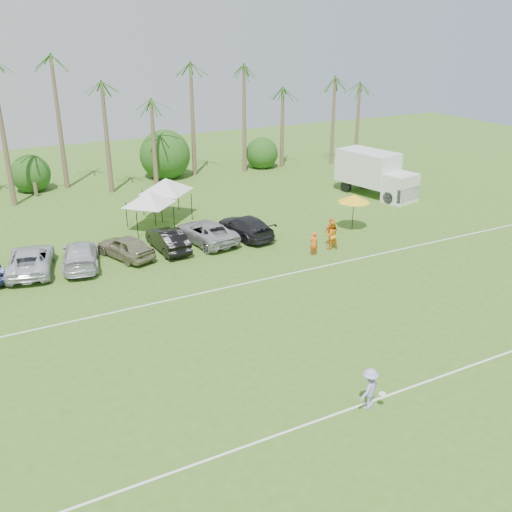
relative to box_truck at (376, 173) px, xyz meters
name	(u,v)px	position (x,y,z in m)	size (l,w,h in m)	color
ground	(378,443)	(-19.75, -25.01, -1.94)	(120.00, 120.00, 0.00)	#3E651E
field_lines	(268,339)	(-19.75, -17.01, -1.94)	(80.00, 12.10, 0.01)	white
palm_tree_4	(49,105)	(-23.75, 12.99, 5.54)	(2.40, 2.40, 8.90)	brown
palm_tree_5	(97,91)	(-19.75, 12.99, 6.41)	(2.40, 2.40, 9.90)	brown
palm_tree_6	(142,79)	(-15.75, 12.99, 7.27)	(2.40, 2.40, 10.90)	brown
palm_tree_7	(185,67)	(-11.75, 12.99, 8.12)	(2.40, 2.40, 11.90)	brown
palm_tree_8	(236,94)	(-6.75, 12.99, 5.54)	(2.40, 2.40, 8.90)	brown
palm_tree_9	(282,82)	(-1.75, 12.99, 6.41)	(2.40, 2.40, 9.90)	brown
palm_tree_10	(325,71)	(3.25, 12.99, 7.27)	(2.40, 2.40, 10.90)	brown
palm_tree_11	(357,61)	(7.25, 12.99, 8.12)	(2.40, 2.40, 11.90)	brown
bush_tree_1	(32,173)	(-25.75, 13.99, -0.15)	(4.00, 4.00, 4.00)	brown
bush_tree_2	(166,159)	(-13.75, 13.99, -0.15)	(4.00, 4.00, 4.00)	brown
bush_tree_3	(259,149)	(-3.75, 13.99, -0.15)	(4.00, 4.00, 4.00)	brown
sideline_player_a	(314,244)	(-12.18, -9.22, -1.15)	(0.58, 0.38, 1.59)	orange
sideline_player_b	(331,235)	(-10.53, -8.78, -0.99)	(0.93, 0.72, 1.91)	orange
sideline_player_c	(331,231)	(-10.04, -8.03, -1.06)	(1.04, 0.43, 1.77)	orange
box_truck	(376,173)	(0.00, 0.00, 0.00)	(4.09, 7.46, 3.64)	silver
canopy_tent_left	(148,191)	(-19.79, 0.22, 0.88)	(4.07, 4.07, 3.30)	black
canopy_tent_right	(165,178)	(-17.76, 2.37, 1.09)	(4.38, 4.38, 3.54)	black
market_umbrella	(354,198)	(-7.07, -6.41, 0.37)	(2.32, 2.32, 2.58)	black
frisbee_player	(369,389)	(-18.82, -23.25, -1.10)	(1.25, 0.99, 1.70)	#A29ADA
parked_car_2	(30,260)	(-28.34, -3.61, -1.21)	(2.43, 5.26, 1.46)	silver
parked_car_3	(80,255)	(-25.56, -4.15, -1.21)	(2.05, 5.04, 1.46)	silver
parked_car_4	(126,247)	(-22.79, -4.13, -1.21)	(1.73, 4.29, 1.46)	gray
parked_car_5	(168,240)	(-20.01, -4.10, -1.21)	(1.55, 4.44, 1.46)	black
parked_car_6	(206,232)	(-17.24, -3.89, -1.21)	(2.43, 5.26, 1.46)	#9C9E9F
parked_car_7	(245,227)	(-14.46, -4.14, -1.21)	(2.05, 5.04, 1.46)	black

